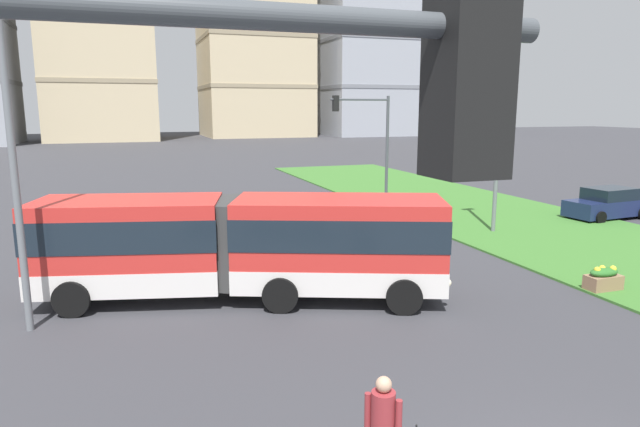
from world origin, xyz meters
TOP-DOWN VIEW (x-y plane):
  - articulated_bus at (-2.88, 10.65)m, footprint 11.92×6.04m
  - car_navy_sedan at (17.16, 16.54)m, footprint 4.53×2.32m
  - pedestrian_crossing at (-2.59, 1.77)m, footprint 0.44×0.44m
  - flower_planter_2 at (7.72, 7.62)m, footprint 1.10×0.56m
  - traffic_light_far_right at (6.28, 22.00)m, footprint 3.34×0.28m
  - streetlight_left at (-8.50, 10.09)m, footprint 0.70×0.28m
  - streetlight_median at (9.62, 15.67)m, footprint 0.70×0.28m
  - apartment_tower_eastcentre at (42.78, 102.24)m, footprint 20.02×17.83m

SIDE VIEW (x-z plane):
  - flower_planter_2 at x=7.72m, z-range 0.06..0.80m
  - car_navy_sedan at x=17.16m, z-range -0.04..1.54m
  - pedestrian_crossing at x=-2.59m, z-range 0.13..1.87m
  - articulated_bus at x=-2.88m, z-range 0.15..3.15m
  - traffic_light_far_right at x=6.28m, z-range 1.11..7.31m
  - streetlight_median at x=9.62m, z-range 0.44..9.56m
  - streetlight_left at x=-8.50m, z-range 0.45..9.63m
  - apartment_tower_eastcentre at x=42.78m, z-range 0.02..46.01m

